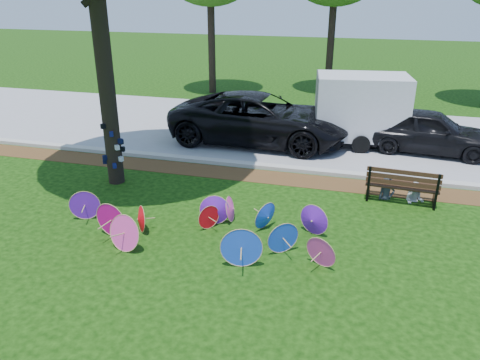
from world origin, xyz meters
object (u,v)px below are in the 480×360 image
at_px(dark_pickup, 428,131).
at_px(cargo_trailer, 361,106).
at_px(person_right, 417,184).
at_px(person_left, 389,178).
at_px(parasol_pile, 203,224).
at_px(black_van, 260,119).
at_px(park_bench, 402,184).

distance_m(dark_pickup, cargo_trailer, 2.33).
bearing_deg(dark_pickup, person_right, 177.48).
height_order(dark_pickup, person_left, dark_pickup).
bearing_deg(parasol_pile, cargo_trailer, 68.86).
bearing_deg(person_right, black_van, 157.02).
xyz_separation_m(dark_pickup, park_bench, (-0.97, -4.28, -0.25)).
bearing_deg(parasol_pile, black_van, 93.11).
height_order(parasol_pile, person_right, person_right).
height_order(black_van, dark_pickup, black_van).
relative_size(cargo_trailer, person_left, 2.52).
distance_m(dark_pickup, park_bench, 4.40).
bearing_deg(person_right, dark_pickup, 95.76).
relative_size(parasol_pile, person_left, 5.33).
height_order(person_left, person_right, person_left).
distance_m(black_van, cargo_trailer, 3.50).
bearing_deg(park_bench, parasol_pile, -138.92).
height_order(parasol_pile, person_left, person_left).
distance_m(parasol_pile, park_bench, 5.35).
height_order(black_van, person_right, black_van).
relative_size(black_van, person_left, 5.18).
bearing_deg(person_right, park_bench, -157.73).
xyz_separation_m(dark_pickup, person_right, (-0.62, -4.23, -0.22)).
bearing_deg(person_right, cargo_trailer, 123.77).
bearing_deg(black_van, park_bench, -128.28).
bearing_deg(black_van, person_right, -125.89).
distance_m(parasol_pile, person_left, 5.11).
distance_m(black_van, person_right, 6.28).
distance_m(parasol_pile, person_right, 5.66).
distance_m(parasol_pile, dark_pickup, 9.16).
relative_size(black_van, person_right, 6.11).
bearing_deg(cargo_trailer, black_van, -175.65).
relative_size(black_van, cargo_trailer, 2.06).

